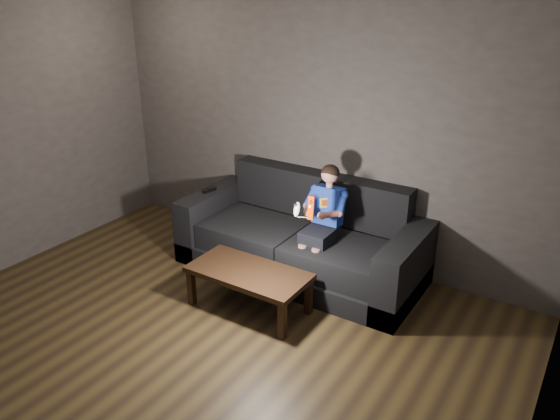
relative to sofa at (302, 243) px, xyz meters
The scene contains 9 objects.
floor 2.05m from the sofa, 93.22° to the right, with size 5.00×5.00×0.00m, color black.
back_wall 1.15m from the sofa, 103.35° to the left, with size 5.00×0.04×2.70m, color #393332.
right_wall 3.30m from the sofa, 40.27° to the right, with size 0.04×5.00×2.70m, color #393332.
sofa is the anchor object (origin of this frame).
child 0.52m from the sofa, 16.25° to the right, with size 0.41×0.50×1.01m.
wii_remote_red 0.87m from the sofa, 52.87° to the right, with size 0.07×0.09×0.21m.
nunchuk_white 0.78m from the sofa, 65.69° to the right, with size 0.07×0.09×0.14m.
wii_remote_black 1.17m from the sofa, behind, with size 0.07×0.17×0.03m.
coffee_table 0.87m from the sofa, 92.48° to the right, with size 1.08×0.54×0.39m.
Camera 1 is at (2.58, -2.28, 2.79)m, focal length 35.00 mm.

